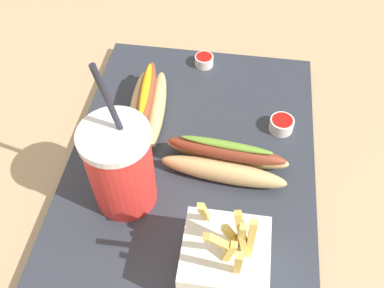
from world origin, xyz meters
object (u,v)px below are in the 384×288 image
ketchup_cup_1 (282,124)px  ketchup_cup_2 (204,60)px  soda_cup (121,167)px  hot_dog_1 (147,104)px  fries_basket (224,261)px  hot_dog_2 (225,161)px

ketchup_cup_1 → ketchup_cup_2: (0.13, 0.13, -0.00)m
soda_cup → ketchup_cup_2: soda_cup is taller
hot_dog_1 → ketchup_cup_1: (-0.00, -0.21, -0.01)m
fries_basket → ketchup_cup_1: size_ratio=4.00×
fries_basket → hot_dog_2: 0.15m
fries_basket → ketchup_cup_2: (0.37, 0.07, -0.03)m
fries_basket → hot_dog_2: fries_basket is taller
hot_dog_1 → ketchup_cup_2: bearing=-29.2°
hot_dog_1 → fries_basket: bearing=-149.7°
hot_dog_2 → ketchup_cup_2: (0.22, 0.06, -0.01)m
fries_basket → ketchup_cup_2: size_ratio=4.54×
hot_dog_1 → soda_cup: bearing=-179.1°
hot_dog_2 → ketchup_cup_2: hot_dog_2 is taller
hot_dog_1 → hot_dog_2: hot_dog_2 is taller
fries_basket → ketchup_cup_2: bearing=10.6°
ketchup_cup_1 → soda_cup: bearing=126.2°
hot_dog_1 → ketchup_cup_1: 0.21m
fries_basket → hot_dog_1: size_ratio=0.90×
ketchup_cup_1 → hot_dog_1: bearing=89.6°
ketchup_cup_1 → hot_dog_2: bearing=139.4°
soda_cup → ketchup_cup_1: soda_cup is taller
ketchup_cup_2 → soda_cup: bearing=166.0°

